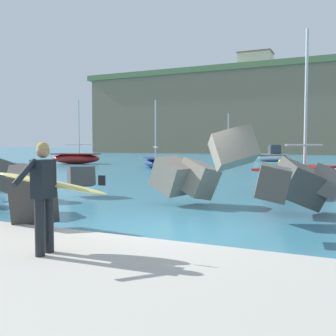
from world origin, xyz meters
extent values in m
plane|color=teal|center=(0.00, 0.00, 0.00)|extent=(400.00, 400.00, 0.00)
cube|color=#B2ADA3|center=(0.00, -4.00, 0.12)|extent=(48.00, 4.40, 0.24)
cube|color=gray|center=(-1.52, 3.44, 0.95)|extent=(1.54, 1.37, 1.32)
cube|color=#605B56|center=(3.14, 3.32, 0.95)|extent=(0.99, 0.93, 1.08)
cube|color=gray|center=(-0.76, 3.72, 0.86)|extent=(1.54, 1.25, 1.43)
cube|color=#3D3A38|center=(-7.60, 2.57, 0.92)|extent=(0.79, 0.85, 0.72)
cube|color=#4C4944|center=(2.29, -0.06, 1.20)|extent=(0.84, 0.73, 0.82)
cube|color=#4C4944|center=(-5.31, 0.09, 1.05)|extent=(1.55, 1.66, 1.27)
cube|color=gray|center=(0.98, 1.67, 1.87)|extent=(1.52, 1.38, 1.28)
cube|color=#4C4944|center=(2.47, 3.22, 0.90)|extent=(1.84, 1.60, 1.54)
cube|color=#3D3A38|center=(-2.77, -1.44, 0.87)|extent=(1.50, 1.59, 1.38)
cube|color=#4C4944|center=(-6.11, 2.27, 0.59)|extent=(0.94, 0.93, 0.73)
cube|color=#4C4944|center=(-5.54, 3.93, 0.74)|extent=(1.23, 1.25, 0.83)
cylinder|color=black|center=(-0.63, -3.58, 0.69)|extent=(0.15, 0.15, 0.90)
cylinder|color=black|center=(-0.66, -3.34, 0.69)|extent=(0.15, 0.15, 0.90)
cube|color=black|center=(-0.64, -3.46, 1.44)|extent=(0.26, 0.40, 0.60)
sphere|color=#A87A5B|center=(-0.64, -3.46, 1.87)|extent=(0.21, 0.21, 0.21)
sphere|color=tan|center=(-0.64, -3.46, 1.92)|extent=(0.19, 0.19, 0.19)
cylinder|color=black|center=(-0.65, -3.84, 1.56)|extent=(0.15, 0.53, 0.41)
cylinder|color=black|center=(-0.67, -3.21, 1.40)|extent=(0.09, 0.09, 0.56)
ellipsoid|color=#E0D166|center=(-0.78, -3.15, 1.34)|extent=(2.12, 0.60, 0.37)
cube|color=black|center=(0.17, -3.04, 1.41)|extent=(0.12, 0.03, 0.16)
ellipsoid|color=maroon|center=(1.86, 8.64, 0.52)|extent=(3.40, 5.27, 1.04)
cube|color=maroon|center=(1.86, 8.64, 1.00)|extent=(3.13, 4.85, 0.10)
cylinder|color=silver|center=(2.00, 8.99, 3.86)|extent=(0.12, 0.12, 5.62)
cylinder|color=silver|center=(2.00, 8.99, 1.94)|extent=(1.22, 2.83, 0.08)
ellipsoid|color=white|center=(-4.54, 38.22, 0.42)|extent=(4.45, 3.45, 0.84)
cube|color=#ACACAC|center=(-4.54, 38.22, 0.80)|extent=(4.09, 3.17, 0.10)
cube|color=#33383D|center=(-4.27, 38.37, 1.31)|extent=(1.58, 1.49, 0.94)
cube|color=#334C5B|center=(-4.27, 38.37, 1.85)|extent=(1.42, 1.34, 0.12)
ellipsoid|color=maroon|center=(-21.51, 24.10, 0.52)|extent=(5.36, 3.38, 1.04)
cube|color=maroon|center=(-21.51, 24.10, 1.00)|extent=(4.93, 3.11, 0.10)
cylinder|color=silver|center=(-21.16, 24.20, 3.72)|extent=(0.12, 0.12, 5.36)
cylinder|color=silver|center=(-21.16, 24.20, 1.94)|extent=(2.90, 0.86, 0.08)
ellipsoid|color=#EAC64C|center=(-10.65, 42.39, 0.48)|extent=(4.50, 4.32, 0.96)
cube|color=#AF9539|center=(-10.65, 42.39, 0.92)|extent=(4.14, 3.97, 0.10)
cylinder|color=silver|center=(-10.89, 42.17, 3.49)|extent=(0.12, 0.12, 5.05)
cylinder|color=silver|center=(-10.89, 42.17, 1.86)|extent=(2.01, 1.83, 0.08)
ellipsoid|color=navy|center=(-11.26, 21.74, 0.41)|extent=(4.27, 5.07, 0.83)
cube|color=navy|center=(-11.26, 21.74, 0.79)|extent=(3.93, 4.67, 0.10)
cylinder|color=silver|center=(-11.45, 22.04, 3.28)|extent=(0.12, 0.12, 4.91)
cylinder|color=silver|center=(-11.45, 22.04, 1.73)|extent=(1.64, 2.44, 0.08)
sphere|color=yellow|center=(-2.73, 33.07, 0.22)|extent=(0.44, 0.44, 0.44)
cube|color=#847056|center=(-0.59, 88.46, 8.48)|extent=(103.48, 36.97, 16.97)
cube|color=#667F4C|center=(-0.59, 88.46, 17.57)|extent=(105.55, 37.71, 1.20)
cube|color=beige|center=(-17.99, 89.78, 21.13)|extent=(7.80, 5.18, 5.92)
cube|color=#66564C|center=(-17.99, 89.78, 24.24)|extent=(8.19, 5.44, 0.30)
cube|color=beige|center=(-18.75, 96.91, 20.33)|extent=(4.77, 4.01, 4.32)
cube|color=#66564C|center=(-18.75, 96.91, 22.64)|extent=(5.01, 4.21, 0.30)
camera|label=1|loc=(3.72, -8.23, 1.98)|focal=42.26mm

